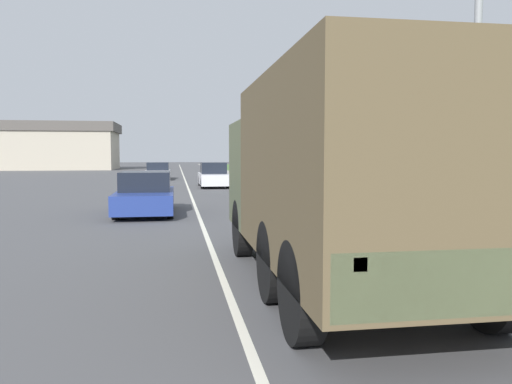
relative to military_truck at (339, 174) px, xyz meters
name	(u,v)px	position (x,y,z in m)	size (l,w,h in m)	color
ground_plane	(185,181)	(-1.71, 30.95, -1.75)	(180.00, 180.00, 0.00)	#4C4C4F
lane_centre_stripe	(185,181)	(-1.71, 30.95, -1.75)	(0.12, 120.00, 0.00)	silver
sidewalk_right	(244,180)	(2.79, 30.95, -1.69)	(1.80, 120.00, 0.12)	#9E9B93
grass_strip_right	(299,180)	(7.19, 30.95, -1.74)	(7.00, 120.00, 0.02)	#4C7538
military_truck	(339,174)	(0.00, 0.00, 0.00)	(2.57, 7.16, 3.14)	#545B3D
car_nearest_ahead	(146,195)	(-3.49, 10.22, -1.09)	(1.90, 4.59, 1.45)	navy
car_second_ahead	(213,176)	(-0.12, 23.91, -1.06)	(1.73, 4.66, 1.53)	silver
car_third_ahead	(158,172)	(-3.86, 33.93, -1.11)	(1.94, 4.90, 1.39)	silver
pickup_truck	(461,196)	(5.21, 5.18, -0.83)	(2.08, 5.17, 1.91)	navy
lamp_post	(468,15)	(2.84, 1.25, 2.83)	(1.69, 0.24, 7.56)	gray
tree_mid_right	(412,76)	(8.19, 14.21, 3.84)	(3.68, 3.68, 7.45)	brown
utility_box	(492,230)	(4.49, 2.72, -1.38)	(0.55, 0.45, 0.70)	#3D7042
building_distant	(43,146)	(-19.91, 63.05, 1.39)	(19.58, 10.42, 6.19)	#B2A893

